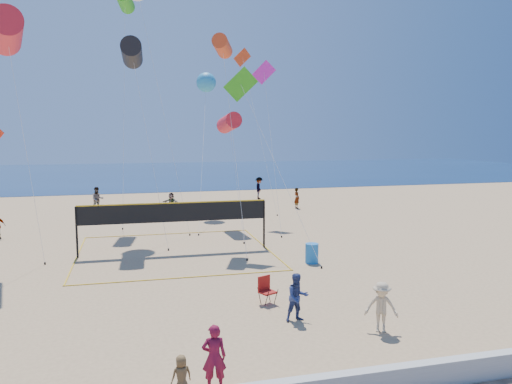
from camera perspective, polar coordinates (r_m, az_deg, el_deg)
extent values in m
plane|color=tan|center=(14.10, -3.27, -17.78)|extent=(120.00, 120.00, 0.00)
cube|color=#10284C|center=(74.85, -12.80, 2.12)|extent=(140.00, 50.00, 0.03)
imported|color=maroon|center=(12.01, -4.81, -18.29)|extent=(0.60, 0.42, 1.55)
imported|color=brown|center=(10.71, -8.52, -20.09)|extent=(0.47, 0.36, 0.86)
imported|color=navy|center=(15.95, 4.76, -11.90)|extent=(0.77, 0.62, 1.52)
imported|color=tan|center=(15.53, 14.14, -12.63)|extent=(1.12, 0.95, 1.51)
imported|color=gray|center=(37.22, -9.66, -1.22)|extent=(1.35, 1.23, 1.49)
imported|color=gray|center=(39.01, 4.69, -0.70)|extent=(0.46, 0.63, 1.61)
imported|color=gray|center=(39.20, -17.67, -0.79)|extent=(1.00, 0.84, 1.84)
imported|color=gray|center=(44.53, 0.36, 0.47)|extent=(1.10, 1.43, 1.95)
cube|color=maroon|center=(17.45, 1.35, -11.39)|extent=(0.66, 0.63, 0.06)
cube|color=maroon|center=(17.52, 0.92, -10.35)|extent=(0.49, 0.25, 0.51)
cylinder|color=black|center=(17.25, 1.21, -12.26)|extent=(0.13, 0.25, 0.67)
cylinder|color=black|center=(17.53, 0.42, -11.95)|extent=(0.13, 0.25, 0.67)
cylinder|color=black|center=(17.50, 2.27, -11.98)|extent=(0.13, 0.25, 0.67)
cylinder|color=black|center=(17.77, 1.48, -11.68)|extent=(0.13, 0.25, 0.67)
cylinder|color=blue|center=(22.85, 6.40, -6.97)|extent=(0.77, 0.77, 0.89)
cylinder|color=black|center=(24.95, -19.81, -4.36)|extent=(0.10, 0.10, 2.43)
cylinder|color=black|center=(25.63, 0.92, -3.67)|extent=(0.10, 0.10, 2.43)
cube|color=black|center=(24.75, -9.34, -2.35)|extent=(9.11, 0.16, 0.91)
cube|color=gold|center=(24.68, -9.36, -1.24)|extent=(9.11, 0.17, 0.06)
cube|color=gold|center=(20.75, -8.21, -9.68)|extent=(9.31, 0.20, 0.02)
cube|color=gold|center=(29.57, -9.97, -4.74)|extent=(9.31, 0.20, 0.02)
cylinder|color=red|center=(24.97, -26.66, 16.09)|extent=(1.98, 3.35, 1.72)
cylinder|color=silver|center=(24.17, -24.81, 4.41)|extent=(1.20, 0.66, 10.16)
cylinder|color=black|center=(24.45, -22.98, -7.52)|extent=(0.08, 0.08, 0.10)
cylinder|color=black|center=(28.14, -14.00, 15.17)|extent=(1.22, 2.62, 1.40)
cylinder|color=silver|center=(26.34, -12.06, 4.88)|extent=(1.47, 3.07, 10.02)
cylinder|color=black|center=(25.52, -9.98, -6.49)|extent=(0.08, 0.08, 0.10)
cylinder|color=red|center=(27.29, -3.87, 16.30)|extent=(1.44, 2.11, 1.07)
cylinder|color=silver|center=(24.70, -2.53, 5.28)|extent=(0.21, 4.59, 10.34)
cylinder|color=black|center=(23.22, -1.01, -7.72)|extent=(0.08, 0.08, 0.10)
cube|color=green|center=(25.48, -1.76, 12.20)|extent=(1.77, 0.31, 1.75)
cylinder|color=silver|center=(23.32, 2.56, 2.59)|extent=(2.44, 5.02, 8.23)
cylinder|color=black|center=(22.09, 7.50, -8.53)|extent=(0.08, 0.08, 0.10)
cube|color=#CF23BE|center=(33.88, 0.90, 13.51)|extent=(1.53, 0.57, 1.59)
cylinder|color=silver|center=(30.64, 1.84, 5.05)|extent=(0.66, 6.11, 9.80)
cylinder|color=black|center=(28.22, 2.95, -5.12)|extent=(0.08, 0.08, 0.10)
cylinder|color=silver|center=(29.95, -10.61, 9.32)|extent=(2.53, 3.30, 14.41)
cylinder|color=black|center=(28.99, -7.57, -4.85)|extent=(0.08, 0.08, 0.10)
sphere|color=#288EC7|center=(37.18, -5.71, 12.36)|extent=(1.84, 1.84, 1.42)
cylinder|color=silver|center=(32.69, -6.09, 4.83)|extent=(1.92, 8.47, 9.46)
cylinder|color=black|center=(28.94, -6.57, -4.86)|extent=(0.08, 0.08, 0.10)
cylinder|color=green|center=(35.34, -14.74, 20.41)|extent=(1.30, 2.41, 1.25)
cylinder|color=silver|center=(32.68, -14.86, 8.87)|extent=(0.59, 3.31, 14.28)
cylinder|color=black|center=(31.55, -14.99, -4.08)|extent=(0.08, 0.08, 0.10)
cube|color=red|center=(41.90, -1.58, 15.13)|extent=(1.55, 0.32, 1.55)
cylinder|color=silver|center=(38.22, 0.31, 6.98)|extent=(0.92, 6.90, 11.91)
cylinder|color=black|center=(35.51, 2.45, -2.65)|extent=(0.08, 0.08, 0.10)
cylinder|color=red|center=(31.27, -3.10, 7.90)|extent=(1.18, 2.48, 1.32)
cylinder|color=silver|center=(28.75, -2.30, 1.59)|extent=(0.34, 5.32, 6.44)
cylinder|color=black|center=(26.66, -1.37, -5.82)|extent=(0.08, 0.08, 0.10)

